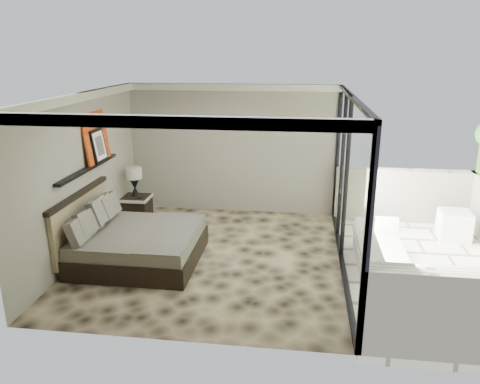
# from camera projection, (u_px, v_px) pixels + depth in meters

# --- Properties ---
(floor) EXTENTS (5.00, 5.00, 0.00)m
(floor) POSITION_uv_depth(u_px,v_px,m) (212.00, 257.00, 8.21)
(floor) COLOR black
(floor) RESTS_ON ground
(ceiling) EXTENTS (4.50, 5.00, 0.02)m
(ceiling) POSITION_uv_depth(u_px,v_px,m) (209.00, 95.00, 7.39)
(ceiling) COLOR silver
(ceiling) RESTS_ON back_wall
(back_wall) EXTENTS (4.50, 0.02, 2.80)m
(back_wall) POSITION_uv_depth(u_px,v_px,m) (232.00, 150.00, 10.16)
(back_wall) COLOR gray
(back_wall) RESTS_ON floor
(left_wall) EXTENTS (0.02, 5.00, 2.80)m
(left_wall) POSITION_uv_depth(u_px,v_px,m) (83.00, 175.00, 8.08)
(left_wall) COLOR gray
(left_wall) RESTS_ON floor
(glass_wall) EXTENTS (0.08, 5.00, 2.80)m
(glass_wall) POSITION_uv_depth(u_px,v_px,m) (348.00, 185.00, 7.52)
(glass_wall) COLOR white
(glass_wall) RESTS_ON floor
(terrace_slab) EXTENTS (3.00, 5.00, 0.12)m
(terrace_slab) POSITION_uv_depth(u_px,v_px,m) (434.00, 273.00, 7.75)
(terrace_slab) COLOR beige
(terrace_slab) RESTS_ON ground
(picture_ledge) EXTENTS (0.12, 2.20, 0.05)m
(picture_ledge) POSITION_uv_depth(u_px,v_px,m) (88.00, 168.00, 8.14)
(picture_ledge) COLOR black
(picture_ledge) RESTS_ON left_wall
(bed) EXTENTS (2.05, 1.99, 1.13)m
(bed) POSITION_uv_depth(u_px,v_px,m) (134.00, 242.00, 7.98)
(bed) COLOR black
(bed) RESTS_ON floor
(nightstand) EXTENTS (0.75, 0.75, 0.58)m
(nightstand) POSITION_uv_depth(u_px,v_px,m) (137.00, 207.00, 9.91)
(nightstand) COLOR black
(nightstand) RESTS_ON floor
(table_lamp) EXTENTS (0.33, 0.33, 0.61)m
(table_lamp) POSITION_uv_depth(u_px,v_px,m) (134.00, 178.00, 9.78)
(table_lamp) COLOR black
(table_lamp) RESTS_ON nightstand
(abstract_canvas) EXTENTS (0.13, 0.90, 0.90)m
(abstract_canvas) POSITION_uv_depth(u_px,v_px,m) (96.00, 137.00, 8.42)
(abstract_canvas) COLOR #B3590F
(abstract_canvas) RESTS_ON picture_ledge
(framed_print) EXTENTS (0.11, 0.50, 0.60)m
(framed_print) POSITION_uv_depth(u_px,v_px,m) (99.00, 146.00, 8.42)
(framed_print) COLOR black
(framed_print) RESTS_ON picture_ledge
(ottoman) EXTENTS (0.59, 0.59, 0.56)m
(ottoman) POSITION_uv_depth(u_px,v_px,m) (454.00, 225.00, 8.90)
(ottoman) COLOR silver
(ottoman) RESTS_ON terrace_slab
(lounger) EXTENTS (0.78, 1.54, 0.60)m
(lounger) POSITION_uv_depth(u_px,v_px,m) (380.00, 253.00, 7.89)
(lounger) COLOR white
(lounger) RESTS_ON terrace_slab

